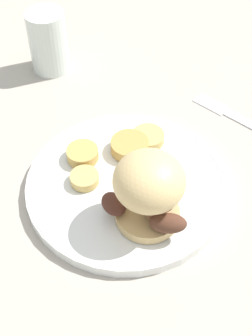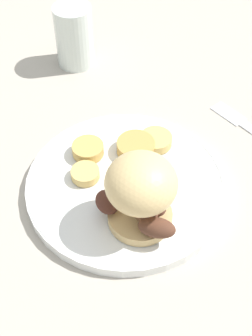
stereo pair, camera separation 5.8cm
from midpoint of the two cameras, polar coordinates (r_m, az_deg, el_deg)
ground_plane at (r=0.61m, az=2.71°, el=-2.74°), size 4.00×4.00×0.00m
dinner_plate at (r=0.60m, az=2.74°, el=-2.19°), size 0.26×0.26×0.02m
sandwich at (r=0.52m, az=5.12°, el=-3.21°), size 0.11×0.08×0.10m
potato_round_0 at (r=0.62m, az=-2.03°, el=2.13°), size 0.04×0.04×0.01m
potato_round_1 at (r=0.63m, az=3.83°, el=2.45°), size 0.05×0.05×0.02m
potato_round_2 at (r=0.64m, az=6.25°, el=3.24°), size 0.04×0.04×0.01m
potato_round_3 at (r=0.60m, az=-2.24°, el=-0.85°), size 0.04×0.04×0.01m
drinking_glass at (r=0.78m, az=-4.18°, el=15.65°), size 0.06×0.06×0.10m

